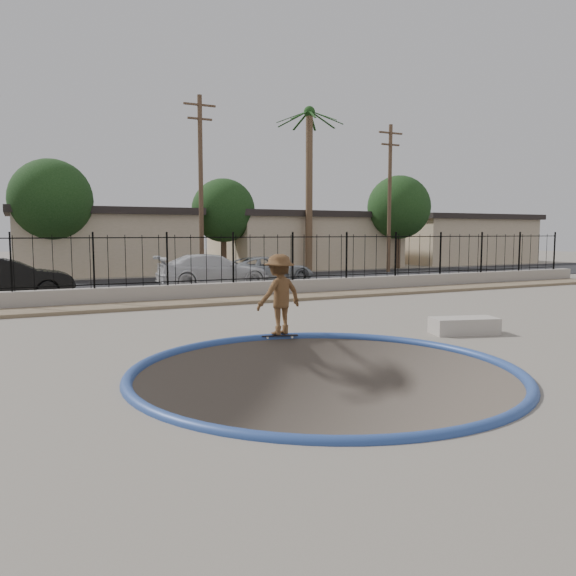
% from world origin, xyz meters
% --- Properties ---
extents(ground, '(120.00, 120.00, 2.20)m').
position_xyz_m(ground, '(0.00, 12.00, -1.10)').
color(ground, slate).
rests_on(ground, ground).
extents(bowl_pit, '(6.84, 6.84, 1.80)m').
position_xyz_m(bowl_pit, '(0.00, -1.00, 0.00)').
color(bowl_pit, '#484037').
rests_on(bowl_pit, ground).
extents(coping_ring, '(7.04, 7.04, 0.20)m').
position_xyz_m(coping_ring, '(0.00, -1.00, 0.00)').
color(coping_ring, '#2C4990').
rests_on(coping_ring, ground).
extents(rock_strip, '(42.00, 1.60, 0.11)m').
position_xyz_m(rock_strip, '(0.00, 9.20, 0.06)').
color(rock_strip, '#8F7B5E').
rests_on(rock_strip, ground).
extents(retaining_wall, '(42.00, 0.45, 0.60)m').
position_xyz_m(retaining_wall, '(0.00, 10.30, 0.30)').
color(retaining_wall, gray).
rests_on(retaining_wall, ground).
extents(fence, '(40.00, 0.04, 1.80)m').
position_xyz_m(fence, '(0.00, 10.30, 1.50)').
color(fence, black).
rests_on(fence, retaining_wall).
extents(street, '(90.00, 8.00, 0.04)m').
position_xyz_m(street, '(0.00, 17.00, 0.02)').
color(street, black).
rests_on(street, ground).
extents(house_center, '(10.60, 8.60, 3.90)m').
position_xyz_m(house_center, '(0.00, 26.50, 1.97)').
color(house_center, tan).
rests_on(house_center, ground).
extents(house_east, '(12.60, 8.60, 3.90)m').
position_xyz_m(house_east, '(14.00, 26.50, 1.97)').
color(house_east, tan).
rests_on(house_east, ground).
extents(house_east_far, '(11.60, 8.60, 3.90)m').
position_xyz_m(house_east_far, '(28.00, 26.50, 1.97)').
color(house_east_far, tan).
rests_on(house_east_far, ground).
extents(palm_right, '(2.30, 2.30, 10.30)m').
position_xyz_m(palm_right, '(12.00, 22.00, 7.33)').
color(palm_right, brown).
rests_on(palm_right, ground).
extents(utility_pole_mid, '(1.70, 0.24, 9.50)m').
position_xyz_m(utility_pole_mid, '(4.00, 19.00, 4.96)').
color(utility_pole_mid, '#473323').
rests_on(utility_pole_mid, ground).
extents(utility_pole_right, '(1.70, 0.24, 9.00)m').
position_xyz_m(utility_pole_right, '(16.00, 19.00, 4.70)').
color(utility_pole_right, '#473323').
rests_on(utility_pole_right, ground).
extents(street_tree_left, '(4.32, 4.32, 6.36)m').
position_xyz_m(street_tree_left, '(-3.00, 23.00, 4.19)').
color(street_tree_left, '#473323').
rests_on(street_tree_left, ground).
extents(street_tree_mid, '(3.96, 3.96, 5.83)m').
position_xyz_m(street_tree_mid, '(7.00, 24.00, 3.84)').
color(street_tree_mid, '#473323').
rests_on(street_tree_mid, ground).
extents(street_tree_right, '(4.32, 4.32, 6.36)m').
position_xyz_m(street_tree_right, '(19.00, 22.00, 4.19)').
color(street_tree_right, '#473323').
rests_on(street_tree_right, ground).
extents(skater, '(1.34, 0.95, 1.88)m').
position_xyz_m(skater, '(0.65, 2.28, 0.94)').
color(skater, brown).
rests_on(skater, ground).
extents(skateboard, '(0.89, 0.46, 0.07)m').
position_xyz_m(skateboard, '(0.65, 2.28, 0.06)').
color(skateboard, black).
rests_on(skateboard, ground).
extents(concrete_ledge, '(1.73, 1.12, 0.40)m').
position_xyz_m(concrete_ledge, '(4.96, 0.78, 0.20)').
color(concrete_ledge, '#B4ABA0').
rests_on(concrete_ledge, ground).
extents(car_b, '(4.54, 1.62, 1.49)m').
position_xyz_m(car_b, '(-5.14, 13.40, 0.78)').
color(car_b, black).
rests_on(car_b, street).
extents(car_c, '(5.19, 2.32, 1.48)m').
position_xyz_m(car_c, '(3.14, 14.51, 0.77)').
color(car_c, silver).
rests_on(car_c, street).
extents(car_d, '(4.79, 2.43, 1.30)m').
position_xyz_m(car_d, '(5.96, 15.00, 0.69)').
color(car_d, '#9CA0A4').
rests_on(car_d, street).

